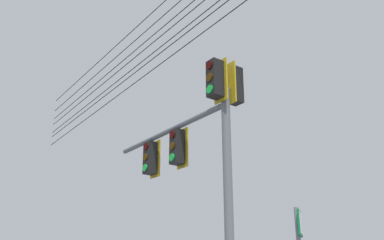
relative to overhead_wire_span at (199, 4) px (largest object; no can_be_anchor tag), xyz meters
The scene contains 2 objects.
signal_mast_assembly 4.08m from the overhead_wire_span, behind, with size 4.91×1.32×6.66m.
overhead_wire_span is the anchor object (origin of this frame).
Camera 1 is at (7.75, -5.99, 1.68)m, focal length 41.82 mm.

